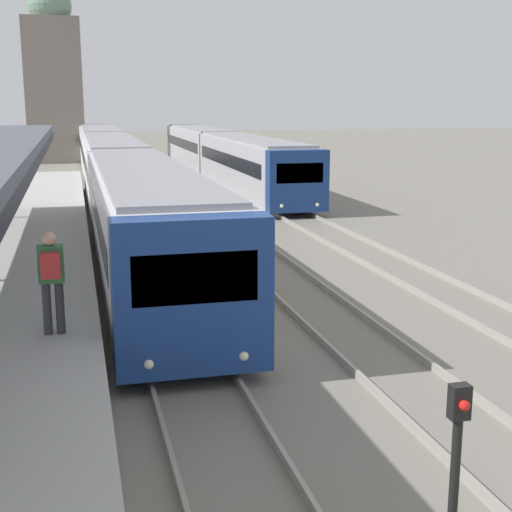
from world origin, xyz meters
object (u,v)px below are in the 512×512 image
Objects in this scene: train_near at (113,166)px; train_far at (221,153)px; person_on_platform at (51,275)px; signal_post_near at (456,453)px.

train_far is at bearing 50.09° from train_near.
train_near reaches higher than person_on_platform.
train_far reaches higher than signal_post_near.
person_on_platform is 23.49m from train_near.
train_near is at bearing -129.91° from train_far.
train_far is (6.95, 8.31, -0.04)m from train_near.
signal_post_near is at bearing -97.85° from train_far.
train_near is 1.51× the size of train_far.
train_far is 37.56m from signal_post_near.
person_on_platform is 6.86m from signal_post_near.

